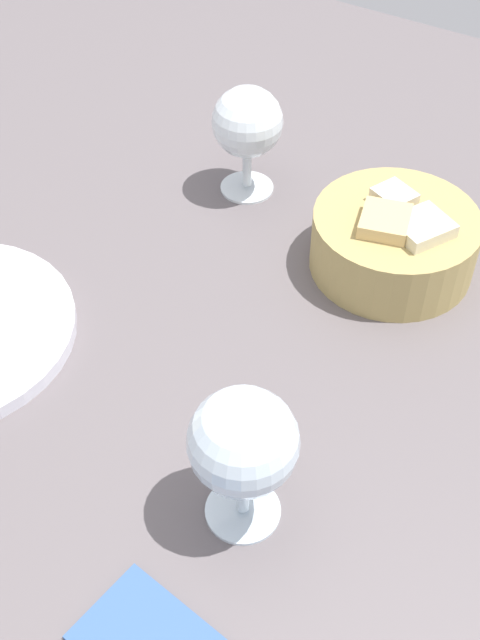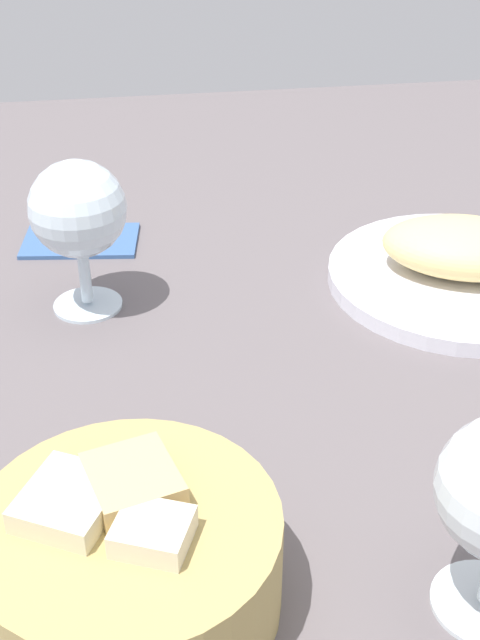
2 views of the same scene
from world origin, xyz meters
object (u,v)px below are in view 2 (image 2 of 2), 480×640
(plate, at_px, (460,277))
(folded_napkin, at_px, (80,239))
(wine_glass_near, at_px, (78,213))
(bread_basket, at_px, (127,555))

(plate, relative_size, folded_napkin, 2.14)
(wine_glass_near, xyz_separation_m, folded_napkin, (0.01, -0.12, -0.08))
(wine_glass_near, bearing_deg, folded_napkin, -86.87)
(plate, relative_size, wine_glass_near, 1.79)
(folded_napkin, bearing_deg, wine_glass_near, -79.57)
(plate, bearing_deg, wine_glass_near, -2.17)
(bread_basket, relative_size, folded_napkin, 1.48)
(plate, height_order, bread_basket, bread_basket)
(bread_basket, xyz_separation_m, folded_napkin, (0.03, -0.44, -0.03))
(bread_basket, bearing_deg, folded_napkin, -86.25)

